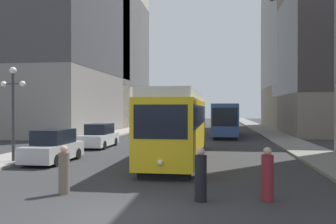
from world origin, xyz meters
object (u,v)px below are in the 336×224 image
Objects in this scene: streetcar at (179,124)px; transit_bus at (226,118)px; lamp_post_left_near at (13,99)px; parked_car_left_near at (99,136)px; pedestrian_on_sidewalk at (64,171)px; parked_car_left_mid at (53,147)px; pedestrian_crossing_far at (267,176)px; pedestrian_crossing_near at (201,176)px.

transit_bus is (3.12, 17.82, -0.15)m from streetcar.
lamp_post_left_near reaches higher than transit_bus.
parked_car_left_near is 2.66× the size of pedestrian_on_sidewalk.
pedestrian_on_sidewalk is (3.73, -6.84, -0.06)m from parked_car_left_mid.
pedestrian_crossing_near is at bearing -51.18° from pedestrian_crossing_far.
parked_car_left_near is at bearing 140.36° from streetcar.
pedestrian_crossing_far is at bearing -32.04° from parked_car_left_mid.
parked_car_left_near is (-6.75, 5.62, -1.26)m from streetcar.
pedestrian_crossing_far is (10.61, -14.51, -0.03)m from parked_car_left_near.
pedestrian_crossing_near is 12.47m from lamp_post_left_near.
streetcar is 1.17× the size of transit_bus.
pedestrian_crossing_near is 0.34× the size of lamp_post_left_near.
pedestrian_on_sidewalk is (-3.02, -8.92, -1.31)m from streetcar.
transit_bus is 6.54× the size of pedestrian_crossing_near.
lamp_post_left_near is (-8.65, -2.88, 1.41)m from streetcar.
pedestrian_crossing_near is 1.00× the size of pedestrian_crossing_far.
pedestrian_on_sidewalk is at bearing -108.56° from streetcar.
parked_car_left_mid reaches higher than pedestrian_crossing_far.
lamp_post_left_near is at bearing -156.62° from parked_car_left_mid.
lamp_post_left_near reaches higher than parked_car_left_mid.
transit_bus is 2.57× the size of parked_car_left_mid.
parked_car_left_near is 9.11m from lamp_post_left_near.
pedestrian_crossing_near is at bearing -39.51° from parked_car_left_mid.
streetcar is 3.00× the size of parked_car_left_mid.
transit_bus is 23.86m from lamp_post_left_near.
lamp_post_left_near reaches higher than pedestrian_on_sidewalk.
lamp_post_left_near is at bearing -102.19° from parked_car_left_near.
pedestrian_crossing_far is (10.61, -6.81, -0.03)m from parked_car_left_mid.
pedestrian_on_sidewalk is at bearing 151.36° from pedestrian_crossing_near.
parked_car_left_near reaches higher than pedestrian_on_sidewalk.
parked_car_left_near is 2.59× the size of pedestrian_crossing_far.
lamp_post_left_near is at bearing 123.75° from pedestrian_crossing_near.
pedestrian_on_sidewalk is (3.73, -14.54, -0.06)m from parked_car_left_near.
pedestrian_crossing_far is (2.13, 0.35, 0.00)m from pedestrian_crossing_near.
streetcar is at bearing 54.74° from pedestrian_on_sidewalk.
parked_car_left_mid is 2.61× the size of pedestrian_on_sidewalk.
transit_bus reaches higher than pedestrian_crossing_far.
lamp_post_left_near reaches higher than pedestrian_crossing_near.
pedestrian_on_sidewalk is (-6.88, -0.03, -0.02)m from pedestrian_crossing_far.
pedestrian_crossing_far reaches higher than pedestrian_crossing_near.
lamp_post_left_near reaches higher than parked_car_left_near.
pedestrian_crossing_far is at bearing -15.34° from pedestrian_crossing_near.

